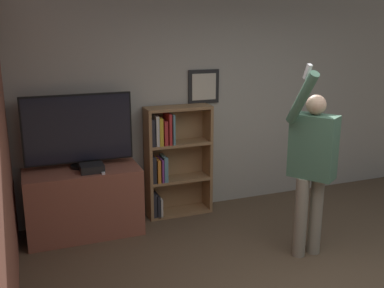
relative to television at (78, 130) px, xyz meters
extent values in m
cube|color=#B2AD9E|center=(1.73, 0.27, 0.17)|extent=(6.89, 0.06, 2.70)
cube|color=black|center=(1.56, 0.23, 0.37)|extent=(0.40, 0.02, 0.41)
cube|color=beige|center=(1.56, 0.21, 0.37)|extent=(0.31, 0.01, 0.32)
cube|color=#93513D|center=(0.00, -0.09, -0.80)|extent=(1.24, 0.56, 0.76)
cylinder|color=black|center=(0.00, 0.00, -0.41)|extent=(0.22, 0.22, 0.03)
cylinder|color=black|center=(0.00, 0.00, -0.37)|extent=(0.06, 0.06, 0.05)
cube|color=black|center=(0.00, 0.00, 0.02)|extent=(1.17, 0.04, 0.75)
cube|color=black|center=(0.00, -0.02, 0.02)|extent=(1.14, 0.01, 0.72)
cube|color=black|center=(0.09, -0.19, -0.38)|extent=(0.25, 0.22, 0.08)
cube|color=white|center=(0.20, -0.28, -0.41)|extent=(0.05, 0.14, 0.02)
cube|color=#997047|center=(0.79, 0.08, -0.50)|extent=(0.04, 0.28, 1.35)
cube|color=#997047|center=(1.56, 0.08, -0.50)|extent=(0.04, 0.28, 1.35)
cube|color=#997047|center=(1.17, 0.21, -0.50)|extent=(0.80, 0.01, 1.35)
cube|color=#997047|center=(1.17, 0.08, -1.16)|extent=(0.73, 0.28, 0.04)
cube|color=#997047|center=(1.17, 0.08, -0.73)|extent=(0.73, 0.28, 0.04)
cube|color=#997047|center=(1.17, 0.08, -0.28)|extent=(0.73, 0.28, 0.04)
cube|color=#997047|center=(1.17, 0.08, 0.16)|extent=(0.73, 0.28, 0.04)
cube|color=#232328|center=(0.83, 0.05, -1.01)|extent=(0.04, 0.22, 0.31)
cube|color=#232328|center=(0.88, 0.05, -1.02)|extent=(0.03, 0.23, 0.28)
cube|color=beige|center=(0.92, 0.06, -1.04)|extent=(0.02, 0.24, 0.24)
cube|color=#232328|center=(0.83, 0.04, -0.55)|extent=(0.04, 0.20, 0.32)
cube|color=orange|center=(0.89, 0.06, -0.57)|extent=(0.04, 0.24, 0.28)
cube|color=#7A3889|center=(0.94, 0.07, -0.57)|extent=(0.02, 0.25, 0.27)
cube|color=#5B8E99|center=(0.98, 0.06, -0.56)|extent=(0.04, 0.23, 0.30)
cube|color=#232328|center=(0.83, 0.05, -0.10)|extent=(0.04, 0.21, 0.32)
cube|color=beige|center=(0.88, 0.06, -0.08)|extent=(0.04, 0.25, 0.35)
cube|color=gold|center=(0.93, 0.05, -0.10)|extent=(0.04, 0.22, 0.33)
cube|color=red|center=(0.98, 0.06, -0.12)|extent=(0.04, 0.24, 0.29)
cube|color=red|center=(1.04, 0.07, -0.07)|extent=(0.03, 0.25, 0.37)
cube|color=#5B8E99|center=(1.08, 0.06, -0.08)|extent=(0.02, 0.23, 0.36)
cylinder|color=gray|center=(1.96, -1.37, -0.76)|extent=(0.13, 0.13, 0.83)
cylinder|color=gray|center=(2.14, -1.37, -0.76)|extent=(0.13, 0.13, 0.83)
cube|color=#477056|center=(2.05, -1.37, -0.03)|extent=(0.42, 0.48, 0.63)
sphere|color=tan|center=(2.05, -1.37, 0.37)|extent=(0.19, 0.19, 0.19)
cylinder|color=#477056|center=(2.30, -1.37, -0.05)|extent=(0.09, 0.09, 0.58)
cylinder|color=#477056|center=(1.81, -1.49, 0.47)|extent=(0.09, 0.40, 0.52)
cube|color=white|center=(1.81, -1.54, 0.71)|extent=(0.04, 0.09, 0.14)
camera|label=1|loc=(-0.53, -4.87, 1.10)|focal=42.00mm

